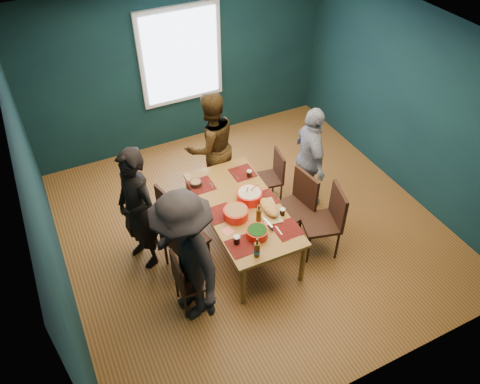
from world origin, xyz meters
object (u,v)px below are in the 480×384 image
object	(u,v)px
chair_left_mid	(179,237)
chair_right_near	(328,217)
person_right	(310,159)
bowl_salad	(236,213)
chair_right_far	(273,174)
chair_left_far	(172,209)
cutting_board	(269,208)
chair_right_mid	(298,201)
bowl_dumpling	(249,196)
dining_table	(242,210)
chair_left_near	(186,278)
person_back	(211,146)
person_near_left	(185,259)
bowl_herbs	(257,233)
person_far_left	(137,210)

from	to	relation	value
chair_left_mid	chair_right_near	xyz separation A→B (m)	(1.84, -0.50, -0.00)
person_right	bowl_salad	world-z (taller)	person_right
chair_right_far	chair_right_near	world-z (taller)	chair_right_near
chair_left_far	chair_left_mid	xyz separation A→B (m)	(-0.12, -0.62, 0.09)
chair_left_far	cutting_board	xyz separation A→B (m)	(1.01, -0.81, 0.27)
chair_left_far	chair_right_far	world-z (taller)	chair_left_far
chair_right_mid	bowl_salad	xyz separation A→B (m)	(-0.93, -0.02, 0.20)
chair_right_near	person_right	bearing A→B (deg)	87.22
chair_right_mid	bowl_dumpling	size ratio (longest dim) A/B	3.02
chair_right_far	bowl_dumpling	size ratio (longest dim) A/B	2.52
dining_table	chair_left_near	size ratio (longest dim) A/B	2.24
chair_left_mid	person_back	size ratio (longest dim) A/B	0.61
person_near_left	person_right	bearing A→B (deg)	105.20
bowl_salad	bowl_dumpling	bearing A→B (deg)	35.39
dining_table	person_right	world-z (taller)	person_right
chair_right_mid	person_near_left	bearing A→B (deg)	-171.75
person_right	chair_right_mid	bearing A→B (deg)	149.26
chair_right_mid	bowl_herbs	distance (m)	0.96
chair_right_far	bowl_dumpling	xyz separation A→B (m)	(-0.68, -0.57, 0.30)
chair_left_mid	chair_right_mid	distance (m)	1.65
chair_left_mid	bowl_herbs	xyz separation A→B (m)	(0.81, -0.50, 0.18)
chair_left_far	person_right	size ratio (longest dim) A/B	0.54
person_far_left	bowl_dumpling	distance (m)	1.41
person_far_left	cutting_board	distance (m)	1.61
person_right	bowl_salad	distance (m)	1.51
cutting_board	chair_right_mid	bearing A→B (deg)	23.41
chair_right_mid	chair_right_near	bearing A→B (deg)	-74.52
chair_right_far	chair_right_near	bearing A→B (deg)	-74.31
chair_left_far	bowl_dumpling	distance (m)	1.07
chair_right_far	person_far_left	world-z (taller)	person_far_left
chair_right_mid	bowl_dumpling	world-z (taller)	bowl_dumpling
bowl_herbs	chair_left_mid	bearing A→B (deg)	148.15
chair_left_mid	bowl_salad	world-z (taller)	chair_left_mid
person_right	cutting_board	world-z (taller)	person_right
chair_right_far	person_far_left	xyz separation A→B (m)	(-2.06, -0.29, 0.38)
person_right	cutting_board	size ratio (longest dim) A/B	2.65
chair_right_far	person_near_left	bearing A→B (deg)	-135.88
bowl_dumpling	chair_left_mid	bearing A→B (deg)	-173.90
bowl_herbs	person_far_left	bearing A→B (deg)	142.82
bowl_herbs	person_right	bearing A→B (deg)	34.92
chair_right_far	chair_right_mid	world-z (taller)	chair_right_mid
person_right	bowl_salad	size ratio (longest dim) A/B	5.09
chair_left_near	chair_right_mid	world-z (taller)	chair_right_mid
chair_left_far	chair_right_far	bearing A→B (deg)	-12.03
chair_left_near	chair_right_far	world-z (taller)	chair_left_near
bowl_salad	chair_right_near	bearing A→B (deg)	-19.81
chair_left_mid	bowl_salad	distance (m)	0.75
person_back	dining_table	bearing A→B (deg)	79.01
chair_left_near	person_near_left	distance (m)	0.41
chair_left_far	bowl_dumpling	bearing A→B (deg)	-43.86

